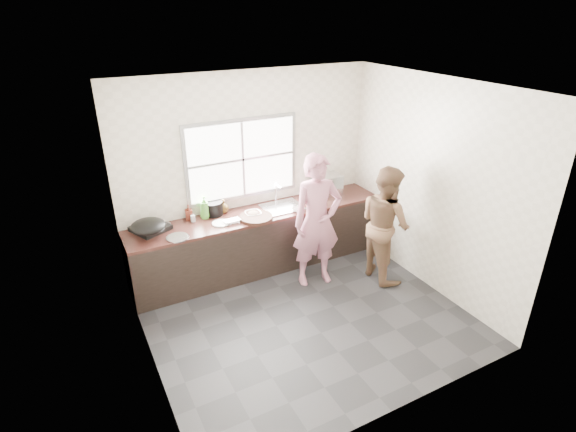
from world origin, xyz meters
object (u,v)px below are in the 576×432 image
bowl_mince (253,214)px  bottle_brown_tall (189,213)px  cutting_board (256,218)px  burner (150,228)px  bottle_brown_short (223,207)px  pot_lid_left (177,237)px  wok (148,226)px  plate_food (221,223)px  bottle_green (204,207)px  dish_rack (326,185)px  glass_jar (193,218)px  bowl_crabs (315,203)px  person_side (385,223)px  bowl_held (298,209)px  black_pot (213,208)px  woman (317,225)px  pot_lid_right (162,225)px

bowl_mince → bottle_brown_tall: (-0.79, 0.28, 0.07)m
cutting_board → burner: 1.34m
bottle_brown_short → pot_lid_left: bottle_brown_short is taller
bottle_brown_tall → wok: wok is taller
plate_food → bottle_green: size_ratio=0.72×
bottle_brown_short → dish_rack: bearing=-4.4°
bowl_mince → glass_jar: (-0.77, 0.20, 0.02)m
bowl_crabs → plate_food: bearing=178.0°
cutting_board → pot_lid_left: 1.06m
burner → pot_lid_left: 0.44m
person_side → bowl_held: person_side is taller
plate_food → black_pot: bearing=87.1°
bottle_brown_short → bowl_crabs: bearing=-16.7°
woman → bottle_green: woman is taller
woman → plate_food: bearing=162.7°
bowl_mince → bowl_held: 0.62m
burner → bowl_crabs: bearing=-7.5°
black_pot → pot_lid_left: black_pot is taller
bowl_crabs → pot_lid_right: 2.09m
woman → bowl_crabs: bearing=72.1°
black_pot → burner: 0.86m
bowl_mince → bottle_brown_short: size_ratio=1.24×
woman → bowl_crabs: 0.60m
bowl_mince → bowl_crabs: same height
person_side → bowl_held: size_ratio=8.14×
person_side → wok: (-2.87, 0.95, 0.21)m
person_side → dish_rack: bearing=15.7°
black_pot → burner: size_ratio=0.65×
bowl_mince → bottle_brown_tall: bearing=160.4°
wok → pot_lid_left: bearing=-33.7°
bottle_brown_tall → wok: (-0.57, -0.25, 0.05)m
burner → wok: 0.21m
person_side → bowl_mince: size_ratio=7.35×
bowl_held → bottle_brown_tall: size_ratio=1.04×
person_side → burner: person_side is taller
bowl_crabs → bottle_brown_tall: bearing=167.9°
woman → dish_rack: bearing=61.1°
bottle_brown_short → dish_rack: size_ratio=0.42×
bottle_green → cutting_board: bearing=-30.5°
bowl_held → plate_food: bowl_held is taller
plate_food → bottle_brown_tall: (-0.32, 0.32, 0.08)m
cutting_board → dish_rack: 1.30m
glass_jar → pot_lid_right: glass_jar is taller
bowl_mince → dish_rack: 1.27m
bottle_green → bowl_mince: bearing=-21.0°
person_side → bottle_brown_short: 2.18m
bottle_green → bowl_crabs: bearing=-11.7°
dish_rack → pot_lid_left: (-2.33, -0.32, -0.15)m
bowl_mince → bottle_brown_tall: 0.85m
cutting_board → plate_food: cutting_board is taller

